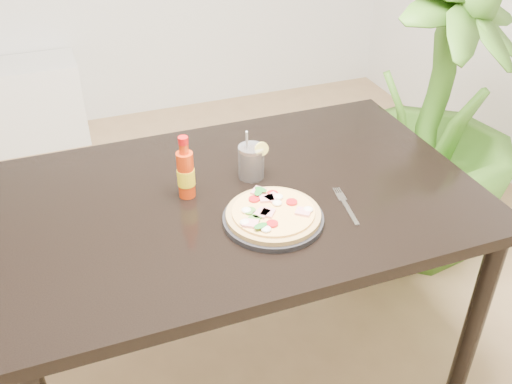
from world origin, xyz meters
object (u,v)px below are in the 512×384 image
object	(u,v)px
pizza	(273,213)
fork	(345,205)
plate	(273,219)
hot_sauce_bottle	(186,173)
dining_table	(242,216)
cola_cup	(251,162)
houseplant	(434,115)

from	to	relation	value
pizza	fork	distance (m)	0.23
plate	hot_sauce_bottle	xyz separation A→B (m)	(-0.19, 0.21, 0.07)
dining_table	hot_sauce_bottle	world-z (taller)	hot_sauce_bottle
fork	cola_cup	bearing A→B (deg)	138.31
dining_table	houseplant	bearing A→B (deg)	22.27
dining_table	cola_cup	bearing A→B (deg)	53.26
dining_table	hot_sauce_bottle	distance (m)	0.23
cola_cup	houseplant	distance (m)	0.99
cola_cup	plate	bearing A→B (deg)	-95.65
dining_table	cola_cup	size ratio (longest dim) A/B	8.08
pizza	dining_table	bearing A→B (deg)	101.73
dining_table	pizza	xyz separation A→B (m)	(0.03, -0.16, 0.11)
pizza	houseplant	bearing A→B (deg)	30.71
cola_cup	houseplant	world-z (taller)	houseplant
pizza	hot_sauce_bottle	distance (m)	0.28
cola_cup	houseplant	size ratio (longest dim) A/B	0.13
dining_table	plate	size ratio (longest dim) A/B	4.97
hot_sauce_bottle	houseplant	xyz separation A→B (m)	(1.14, 0.36, -0.17)
plate	hot_sauce_bottle	world-z (taller)	hot_sauce_bottle
hot_sauce_bottle	dining_table	bearing A→B (deg)	-16.58
plate	fork	world-z (taller)	plate
hot_sauce_bottle	fork	world-z (taller)	hot_sauce_bottle
houseplant	fork	bearing A→B (deg)	-141.86
cola_cup	fork	xyz separation A→B (m)	(0.20, -0.24, -0.05)
plate	pizza	world-z (taller)	pizza
dining_table	plate	bearing A→B (deg)	-77.80
cola_cup	fork	world-z (taller)	cola_cup
pizza	hot_sauce_bottle	bearing A→B (deg)	132.29
fork	hot_sauce_bottle	bearing A→B (deg)	161.89
plate	dining_table	bearing A→B (deg)	102.20
cola_cup	houseplant	xyz separation A→B (m)	(0.92, 0.32, -0.15)
dining_table	cola_cup	distance (m)	0.17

